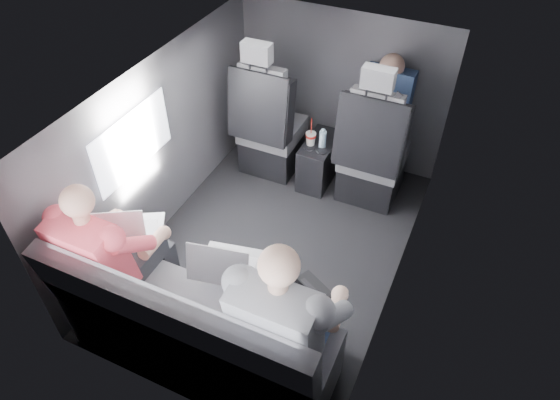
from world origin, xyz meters
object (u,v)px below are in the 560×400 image
at_px(rear_bench, 197,334).
at_px(passenger_rear_left, 113,254).
at_px(laptop_silver, 227,263).
at_px(front_seat_left, 269,131).
at_px(passenger_front_right, 386,105).
at_px(laptop_black, 308,298).
at_px(water_bottle, 323,139).
at_px(center_console, 319,161).
at_px(front_seat_right, 372,158).
at_px(soda_cup, 311,139).
at_px(laptop_white, 129,229).
at_px(passenger_rear_right, 288,320).

bearing_deg(rear_bench, passenger_rear_left, 170.82).
bearing_deg(laptop_silver, front_seat_left, 107.51).
height_order(passenger_rear_left, passenger_front_right, passenger_rear_left).
height_order(rear_bench, laptop_silver, rear_bench).
height_order(laptop_black, passenger_front_right, passenger_front_right).
height_order(water_bottle, passenger_rear_left, passenger_rear_left).
bearing_deg(passenger_rear_left, center_console, 72.28).
relative_size(front_seat_left, front_seat_right, 1.00).
relative_size(front_seat_left, laptop_silver, 3.20).
distance_m(center_console, laptop_black, 1.81).
height_order(front_seat_left, front_seat_right, same).
bearing_deg(passenger_front_right, center_console, -153.67).
bearing_deg(water_bottle, soda_cup, -169.57).
height_order(center_console, laptop_white, laptop_white).
bearing_deg(passenger_front_right, water_bottle, -145.30).
bearing_deg(passenger_front_right, rear_bench, -101.53).
height_order(laptop_silver, passenger_rear_left, passenger_rear_left).
bearing_deg(passenger_rear_right, passenger_front_right, 92.38).
distance_m(rear_bench, water_bottle, 1.89).
bearing_deg(rear_bench, passenger_front_right, 78.47).
relative_size(front_seat_right, rear_bench, 0.79).
distance_m(front_seat_right, passenger_rear_right, 1.83).
xyz_separation_m(passenger_rear_left, passenger_rear_right, (1.12, -0.00, 0.02)).
height_order(water_bottle, passenger_front_right, passenger_front_right).
height_order(soda_cup, passenger_rear_right, passenger_rear_right).
bearing_deg(laptop_silver, rear_bench, -100.33).
relative_size(soda_cup, passenger_front_right, 0.35).
distance_m(center_console, soda_cup, 0.28).
relative_size(laptop_white, passenger_rear_left, 0.38).
height_order(front_seat_right, laptop_black, front_seat_right).
xyz_separation_m(soda_cup, laptop_white, (-0.56, -1.57, 0.17)).
bearing_deg(water_bottle, passenger_rear_right, -74.71).
bearing_deg(laptop_white, passenger_rear_right, -9.77).
height_order(front_seat_right, rear_bench, front_seat_right).
xyz_separation_m(center_console, passenger_rear_right, (0.53, -1.85, 0.45)).
height_order(laptop_white, passenger_rear_left, passenger_rear_left).
xyz_separation_m(water_bottle, passenger_front_right, (0.40, 0.28, 0.26)).
relative_size(soda_cup, passenger_rear_left, 0.21).
bearing_deg(passenger_front_right, soda_cup, -149.27).
height_order(soda_cup, passenger_rear_left, passenger_rear_left).
bearing_deg(passenger_rear_right, laptop_black, 77.29).
bearing_deg(rear_bench, laptop_white, 154.82).
bearing_deg(passenger_rear_left, water_bottle, 70.62).
xyz_separation_m(soda_cup, laptop_black, (0.63, -1.59, 0.16)).
bearing_deg(soda_cup, passenger_front_right, 30.73).
distance_m(rear_bench, laptop_black, 0.71).
relative_size(laptop_black, passenger_rear_right, 0.31).
relative_size(rear_bench, passenger_rear_left, 1.32).
distance_m(laptop_white, laptop_black, 1.19).
bearing_deg(passenger_rear_right, passenger_rear_left, 179.95).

